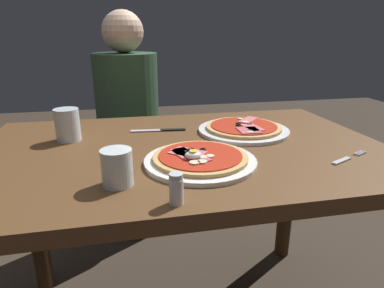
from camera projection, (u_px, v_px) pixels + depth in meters
The scene contains 9 objects.
dining_table at pixel (184, 179), 1.05m from camera, with size 1.25×0.81×0.74m.
pizza_foreground at pixel (200, 159), 0.87m from camera, with size 0.30×0.30×0.05m.
pizza_across_left at pixel (244, 129), 1.15m from camera, with size 0.32×0.32×0.03m.
water_glass_near at pixel (68, 127), 1.05m from camera, with size 0.08×0.08×0.10m.
water_glass_far at pixel (117, 170), 0.74m from camera, with size 0.07×0.07×0.09m.
fork at pixel (347, 158), 0.90m from camera, with size 0.15×0.08×0.00m.
knife at pixel (162, 130), 1.17m from camera, with size 0.20×0.04×0.01m.
salt_shaker at pixel (176, 189), 0.66m from camera, with size 0.03×0.03×0.07m.
diner_person at pixel (129, 135), 1.73m from camera, with size 0.32×0.32×1.18m.
Camera 1 is at (-0.17, -0.94, 1.07)m, focal length 30.53 mm.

